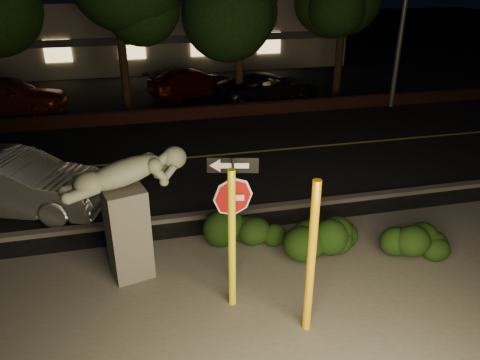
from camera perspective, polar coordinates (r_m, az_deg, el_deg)
name	(u,v)px	position (r m, az deg, el deg)	size (l,w,h in m)	color
ground	(194,129)	(18.80, -5.62, 6.26)	(90.00, 90.00, 0.00)	black
patio	(276,311)	(9.27, 4.39, -15.61)	(14.00, 6.00, 0.02)	#4C4944
road	(207,156)	(16.02, -4.10, 2.91)	(80.00, 8.00, 0.01)	black
lane_marking	(207,156)	(16.01, -4.11, 2.95)	(80.00, 0.12, 0.01)	#B2A947
curb	(232,212)	(12.35, -0.96, -3.88)	(80.00, 0.25, 0.12)	#4C4944
brick_wall	(189,113)	(19.95, -6.18, 8.11)	(40.00, 0.35, 0.50)	#3E1C14
parking_lot	(175,87)	(25.49, -7.89, 11.20)	(40.00, 12.00, 0.01)	black
building	(161,28)	(32.97, -9.64, 17.77)	(22.00, 10.20, 4.00)	slate
yellow_pole_left	(232,241)	(8.57, -0.99, -7.49)	(0.14, 0.14, 2.86)	#FFF51A
yellow_pole_right	(311,260)	(8.07, 8.67, -9.61)	(0.15, 0.15, 2.97)	#FFB70F
signpost	(233,197)	(8.85, -0.85, -2.14)	(0.93, 0.25, 2.80)	black
sculpture	(127,204)	(9.59, -13.62, -2.86)	(2.52, 1.24, 2.70)	#4C4944
hedge_center	(245,224)	(10.91, 0.56, -5.43)	(1.93, 0.90, 1.00)	black
hedge_right	(326,234)	(10.60, 10.40, -6.46)	(1.74, 0.93, 1.14)	black
hedge_far_right	(414,239)	(11.08, 20.43, -6.70)	(1.44, 0.90, 1.00)	black
silver_sedan	(14,184)	(13.53, -25.84, -0.40)	(1.67, 4.79, 1.58)	silver
parked_car_red	(7,95)	(22.67, -26.54, 9.21)	(1.95, 4.84, 1.65)	maroon
parked_car_darkred	(193,83)	(23.44, -5.80, 11.72)	(1.84, 4.52, 1.31)	#440A08
parked_car_dark	(269,88)	(22.24, 3.50, 11.12)	(2.24, 4.85, 1.35)	black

